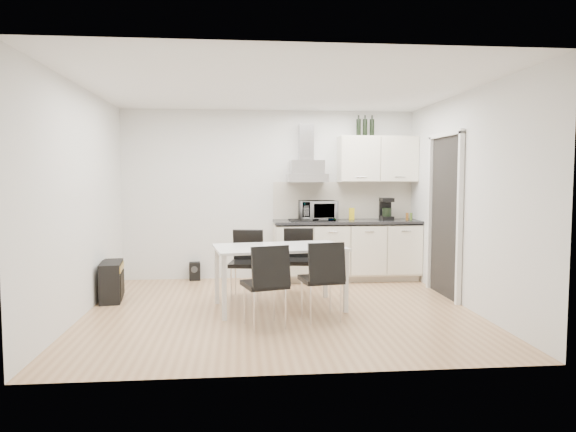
% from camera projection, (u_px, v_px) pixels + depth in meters
% --- Properties ---
extents(ground, '(4.50, 4.50, 0.00)m').
position_uv_depth(ground, '(280.00, 310.00, 6.08)').
color(ground, tan).
rests_on(ground, ground).
extents(wall_back, '(4.50, 0.10, 2.60)m').
position_uv_depth(wall_back, '(270.00, 195.00, 7.97)').
color(wall_back, silver).
rests_on(wall_back, ground).
extents(wall_front, '(4.50, 0.10, 2.60)m').
position_uv_depth(wall_front, '(300.00, 212.00, 3.99)').
color(wall_front, silver).
rests_on(wall_front, ground).
extents(wall_left, '(0.10, 4.00, 2.60)m').
position_uv_depth(wall_left, '(81.00, 201.00, 5.77)').
color(wall_left, silver).
rests_on(wall_left, ground).
extents(wall_right, '(0.10, 4.00, 2.60)m').
position_uv_depth(wall_right, '(465.00, 200.00, 6.19)').
color(wall_right, silver).
rests_on(wall_right, ground).
extents(ceiling, '(4.50, 4.50, 0.00)m').
position_uv_depth(ceiling, '(280.00, 88.00, 5.88)').
color(ceiling, white).
rests_on(ceiling, wall_back).
extents(doorway, '(0.08, 1.04, 2.10)m').
position_uv_depth(doorway, '(444.00, 217.00, 6.75)').
color(doorway, white).
rests_on(doorway, ground).
extents(kitchenette, '(2.22, 0.64, 2.52)m').
position_uv_depth(kitchenette, '(349.00, 226.00, 7.85)').
color(kitchenette, beige).
rests_on(kitchenette, ground).
extents(dining_table, '(1.63, 1.08, 0.75)m').
position_uv_depth(dining_table, '(279.00, 252.00, 6.13)').
color(dining_table, white).
rests_on(dining_table, ground).
extents(chair_far_left, '(0.51, 0.56, 0.88)m').
position_uv_depth(chair_far_left, '(246.00, 265.00, 6.65)').
color(chair_far_left, black).
rests_on(chair_far_left, ground).
extents(chair_far_right, '(0.51, 0.56, 0.88)m').
position_uv_depth(chair_far_right, '(298.00, 262.00, 6.85)').
color(chair_far_right, black).
rests_on(chair_far_right, ground).
extents(chair_near_left, '(0.56, 0.60, 0.88)m').
position_uv_depth(chair_near_left, '(265.00, 285.00, 5.38)').
color(chair_near_left, black).
rests_on(chair_near_left, ground).
extents(chair_near_right, '(0.51, 0.56, 0.88)m').
position_uv_depth(chair_near_right, '(321.00, 280.00, 5.64)').
color(chair_near_right, black).
rests_on(chair_near_right, ground).
extents(guitar_amp, '(0.33, 0.62, 0.50)m').
position_uv_depth(guitar_amp, '(112.00, 281.00, 6.54)').
color(guitar_amp, black).
rests_on(guitar_amp, ground).
extents(floor_speaker, '(0.18, 0.16, 0.27)m').
position_uv_depth(floor_speaker, '(195.00, 271.00, 7.85)').
color(floor_speaker, black).
rests_on(floor_speaker, ground).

